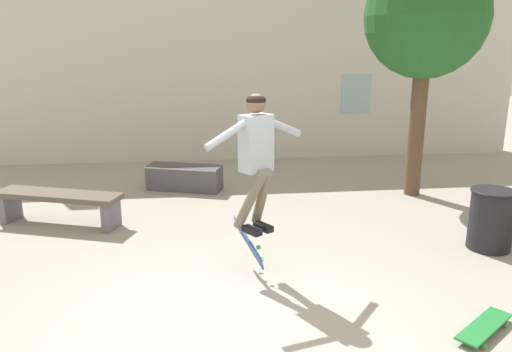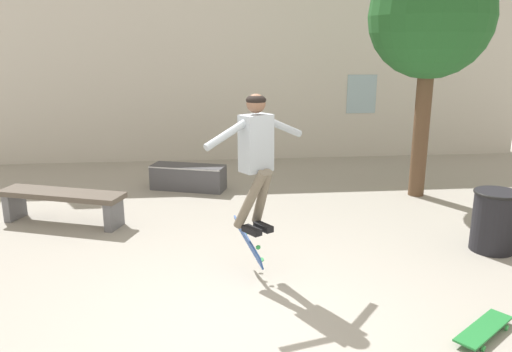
{
  "view_description": "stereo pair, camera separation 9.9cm",
  "coord_description": "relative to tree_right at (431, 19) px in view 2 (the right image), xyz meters",
  "views": [
    {
      "loc": [
        -0.44,
        -4.42,
        2.68
      ],
      "look_at": [
        0.19,
        0.93,
        1.24
      ],
      "focal_mm": 35.0,
      "sensor_mm": 36.0,
      "label": 1
    },
    {
      "loc": [
        -0.34,
        -4.43,
        2.68
      ],
      "look_at": [
        0.19,
        0.93,
        1.24
      ],
      "focal_mm": 35.0,
      "sensor_mm": 36.0,
      "label": 2
    }
  ],
  "objects": [
    {
      "name": "ground_plane",
      "position": [
        -3.42,
        -3.94,
        -3.07
      ],
      "size": [
        40.0,
        40.0,
        0.0
      ],
      "primitive_type": "plane",
      "color": "#A39E93"
    },
    {
      "name": "building_backdrop",
      "position": [
        -3.45,
        3.4,
        -0.89
      ],
      "size": [
        15.2,
        0.52,
        5.05
      ],
      "color": "beige",
      "rests_on": "ground_plane"
    },
    {
      "name": "tree_right",
      "position": [
        0.0,
        0.0,
        0.0
      ],
      "size": [
        2.07,
        2.07,
        4.15
      ],
      "color": "brown",
      "rests_on": "ground_plane"
    },
    {
      "name": "park_bench",
      "position": [
        -5.99,
        -0.9,
        -2.7
      ],
      "size": [
        2.0,
        1.1,
        0.51
      ],
      "rotation": [
        0.0,
        0.0,
        -0.34
      ],
      "color": "brown",
      "rests_on": "ground_plane"
    },
    {
      "name": "skate_ledge",
      "position": [
        -4.14,
        0.78,
        -2.84
      ],
      "size": [
        1.46,
        0.89,
        0.46
      ],
      "rotation": [
        0.0,
        0.0,
        -0.32
      ],
      "color": "#4C4C51",
      "rests_on": "ground_plane"
    },
    {
      "name": "trash_bin",
      "position": [
        -0.02,
        -2.52,
        -2.64
      ],
      "size": [
        0.6,
        0.6,
        0.82
      ],
      "color": "black",
      "rests_on": "ground_plane"
    },
    {
      "name": "skater",
      "position": [
        -3.23,
        -3.01,
        -1.54
      ],
      "size": [
        1.17,
        0.8,
        1.57
      ],
      "rotation": [
        0.0,
        0.0,
        -1.0
      ],
      "color": "#9EA8B2"
    },
    {
      "name": "skateboard_flipping",
      "position": [
        -3.31,
        -2.92,
        -2.65
      ],
      "size": [
        0.33,
        0.8,
        0.44
      ],
      "rotation": [
        0.0,
        0.0,
        -1.25
      ],
      "color": "#2D519E"
    },
    {
      "name": "skateboard_resting",
      "position": [
        -1.21,
        -4.43,
        -3.0
      ],
      "size": [
        0.78,
        0.65,
        0.08
      ],
      "rotation": [
        0.0,
        0.0,
        3.78
      ],
      "color": "#237F38",
      "rests_on": "ground_plane"
    }
  ]
}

